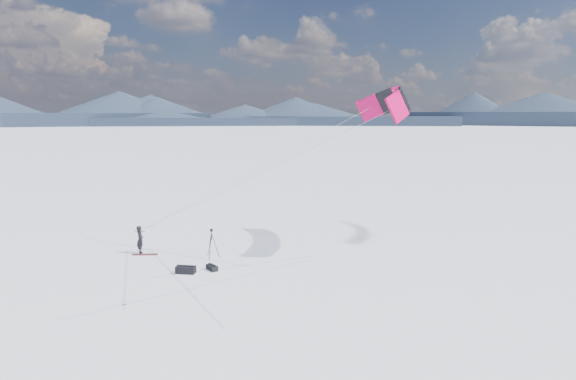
{
  "coord_description": "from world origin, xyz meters",
  "views": [
    {
      "loc": [
        6.4,
        -23.4,
        7.77
      ],
      "look_at": [
        5.98,
        3.26,
        3.51
      ],
      "focal_mm": 30.0,
      "sensor_mm": 36.0,
      "label": 1
    }
  ],
  "objects_px": {
    "tripod": "(212,239)",
    "gear_bag_a": "(186,270)",
    "snowkiter": "(141,253)",
    "gear_bag_b": "(212,268)",
    "snowboard": "(145,254)"
  },
  "relations": [
    {
      "from": "snowboard",
      "to": "tripod",
      "type": "bearing_deg",
      "value": -11.23
    },
    {
      "from": "snowkiter",
      "to": "gear_bag_a",
      "type": "height_order",
      "value": "snowkiter"
    },
    {
      "from": "snowboard",
      "to": "gear_bag_b",
      "type": "height_order",
      "value": "gear_bag_b"
    },
    {
      "from": "snowkiter",
      "to": "tripod",
      "type": "height_order",
      "value": "tripod"
    },
    {
      "from": "tripod",
      "to": "gear_bag_a",
      "type": "relative_size",
      "value": 1.62
    },
    {
      "from": "tripod",
      "to": "gear_bag_b",
      "type": "distance_m",
      "value": 2.32
    },
    {
      "from": "snowboard",
      "to": "snowkiter",
      "type": "bearing_deg",
      "value": 136.36
    },
    {
      "from": "snowkiter",
      "to": "gear_bag_b",
      "type": "bearing_deg",
      "value": -146.39
    },
    {
      "from": "snowboard",
      "to": "tripod",
      "type": "distance_m",
      "value": 3.99
    },
    {
      "from": "snowkiter",
      "to": "gear_bag_a",
      "type": "xyz_separation_m",
      "value": [
        3.3,
        -3.34,
        0.19
      ]
    },
    {
      "from": "snowkiter",
      "to": "gear_bag_b",
      "type": "distance_m",
      "value": 5.35
    },
    {
      "from": "snowboard",
      "to": "gear_bag_a",
      "type": "height_order",
      "value": "gear_bag_a"
    },
    {
      "from": "tripod",
      "to": "gear_bag_b",
      "type": "height_order",
      "value": "tripod"
    },
    {
      "from": "snowkiter",
      "to": "gear_bag_b",
      "type": "relative_size",
      "value": 2.08
    },
    {
      "from": "gear_bag_b",
      "to": "snowkiter",
      "type": "bearing_deg",
      "value": -159.93
    }
  ]
}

